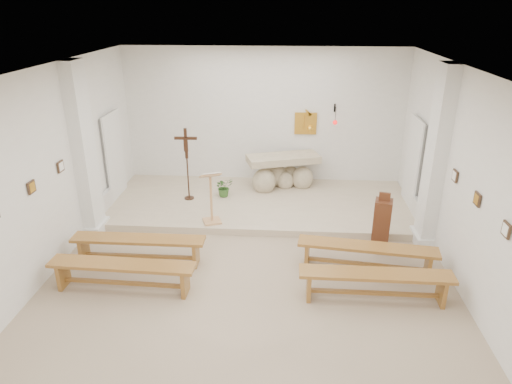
# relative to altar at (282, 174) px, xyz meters

# --- Properties ---
(ground) EXTENTS (7.00, 10.00, 0.00)m
(ground) POSITION_rel_altar_xyz_m (-0.50, -4.39, -0.50)
(ground) COLOR tan
(ground) RESTS_ON ground
(wall_left) EXTENTS (0.02, 10.00, 3.50)m
(wall_left) POSITION_rel_altar_xyz_m (-3.99, -4.39, 1.25)
(wall_left) COLOR white
(wall_left) RESTS_ON ground
(wall_right) EXTENTS (0.02, 10.00, 3.50)m
(wall_right) POSITION_rel_altar_xyz_m (2.99, -4.39, 1.25)
(wall_right) COLOR white
(wall_right) RESTS_ON ground
(wall_back) EXTENTS (7.00, 0.02, 3.50)m
(wall_back) POSITION_rel_altar_xyz_m (-0.50, 0.60, 1.25)
(wall_back) COLOR white
(wall_back) RESTS_ON ground
(ceiling) EXTENTS (7.00, 10.00, 0.02)m
(ceiling) POSITION_rel_altar_xyz_m (-0.50, -4.39, 2.99)
(ceiling) COLOR silver
(ceiling) RESTS_ON wall_back
(sanctuary_platform) EXTENTS (6.98, 3.00, 0.15)m
(sanctuary_platform) POSITION_rel_altar_xyz_m (-0.50, -0.89, -0.42)
(sanctuary_platform) COLOR beige
(sanctuary_platform) RESTS_ON ground
(pilaster_left) EXTENTS (0.26, 0.55, 3.50)m
(pilaster_left) POSITION_rel_altar_xyz_m (-3.87, -2.39, 1.25)
(pilaster_left) COLOR white
(pilaster_left) RESTS_ON ground
(pilaster_right) EXTENTS (0.26, 0.55, 3.50)m
(pilaster_right) POSITION_rel_altar_xyz_m (2.87, -2.39, 1.25)
(pilaster_right) COLOR white
(pilaster_right) RESTS_ON ground
(gold_wall_relief) EXTENTS (0.55, 0.04, 0.55)m
(gold_wall_relief) POSITION_rel_altar_xyz_m (0.55, 0.57, 1.15)
(gold_wall_relief) COLOR gold
(gold_wall_relief) RESTS_ON wall_back
(sanctuary_lamp) EXTENTS (0.11, 0.36, 0.44)m
(sanctuary_lamp) POSITION_rel_altar_xyz_m (1.25, 0.31, 1.31)
(sanctuary_lamp) COLOR black
(sanctuary_lamp) RESTS_ON wall_back
(station_frame_left_mid) EXTENTS (0.03, 0.20, 0.20)m
(station_frame_left_mid) POSITION_rel_altar_xyz_m (-3.97, -4.19, 1.22)
(station_frame_left_mid) COLOR #3D2A1B
(station_frame_left_mid) RESTS_ON wall_left
(station_frame_left_rear) EXTENTS (0.03, 0.20, 0.20)m
(station_frame_left_rear) POSITION_rel_altar_xyz_m (-3.97, -3.19, 1.22)
(station_frame_left_rear) COLOR #3D2A1B
(station_frame_left_rear) RESTS_ON wall_left
(station_frame_right_front) EXTENTS (0.03, 0.20, 0.20)m
(station_frame_right_front) POSITION_rel_altar_xyz_m (2.97, -5.19, 1.22)
(station_frame_right_front) COLOR #3D2A1B
(station_frame_right_front) RESTS_ON wall_right
(station_frame_right_mid) EXTENTS (0.03, 0.20, 0.20)m
(station_frame_right_mid) POSITION_rel_altar_xyz_m (2.97, -4.19, 1.22)
(station_frame_right_mid) COLOR #3D2A1B
(station_frame_right_mid) RESTS_ON wall_right
(station_frame_right_rear) EXTENTS (0.03, 0.20, 0.20)m
(station_frame_right_rear) POSITION_rel_altar_xyz_m (2.97, -3.19, 1.22)
(station_frame_right_rear) COLOR #3D2A1B
(station_frame_right_rear) RESTS_ON wall_right
(radiator_left) EXTENTS (0.10, 0.85, 0.52)m
(radiator_left) POSITION_rel_altar_xyz_m (-3.93, -1.69, -0.23)
(radiator_left) COLOR silver
(radiator_left) RESTS_ON ground
(radiator_right) EXTENTS (0.10, 0.85, 0.52)m
(radiator_right) POSITION_rel_altar_xyz_m (2.93, -1.69, -0.23)
(radiator_right) COLOR silver
(radiator_right) RESTS_ON ground
(altar) EXTENTS (1.89, 1.18, 0.91)m
(altar) POSITION_rel_altar_xyz_m (0.00, 0.00, 0.00)
(altar) COLOR beige
(altar) RESTS_ON sanctuary_platform
(lectern) EXTENTS (0.50, 0.46, 1.17)m
(lectern) POSITION_rel_altar_xyz_m (-1.44, -2.11, 0.23)
(lectern) COLOR tan
(lectern) RESTS_ON sanctuary_platform
(crucifix_stand) EXTENTS (0.52, 0.22, 1.71)m
(crucifix_stand) POSITION_rel_altar_xyz_m (-2.18, -0.90, 0.64)
(crucifix_stand) COLOR #391E12
(crucifix_stand) RESTS_ON sanctuary_platform
(potted_plant) EXTENTS (0.55, 0.53, 0.47)m
(potted_plant) POSITION_rel_altar_xyz_m (-1.37, -0.69, -0.12)
(potted_plant) COLOR #346127
(potted_plant) RESTS_ON sanctuary_platform
(donation_pedestal) EXTENTS (0.39, 0.39, 1.19)m
(donation_pedestal) POSITION_rel_altar_xyz_m (1.94, -2.75, 0.03)
(donation_pedestal) COLOR #512917
(donation_pedestal) RESTS_ON ground
(bench_left_front) EXTENTS (2.43, 0.39, 0.51)m
(bench_left_front) POSITION_rel_altar_xyz_m (-2.55, -3.55, -0.11)
(bench_left_front) COLOR olive
(bench_left_front) RESTS_ON ground
(bench_right_front) EXTENTS (2.46, 0.69, 0.51)m
(bench_right_front) POSITION_rel_altar_xyz_m (1.56, -3.55, -0.11)
(bench_right_front) COLOR olive
(bench_right_front) RESTS_ON ground
(bench_left_second) EXTENTS (2.44, 0.47, 0.51)m
(bench_left_second) POSITION_rel_altar_xyz_m (-2.55, -4.43, -0.11)
(bench_left_second) COLOR olive
(bench_left_second) RESTS_ON ground
(bench_right_second) EXTENTS (2.43, 0.40, 0.51)m
(bench_right_second) POSITION_rel_altar_xyz_m (1.56, -4.43, -0.11)
(bench_right_second) COLOR olive
(bench_right_second) RESTS_ON ground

